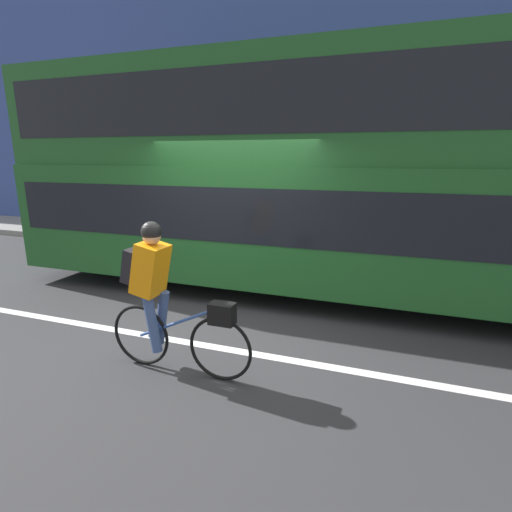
# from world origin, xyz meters

# --- Properties ---
(ground_plane) EXTENTS (80.00, 80.00, 0.00)m
(ground_plane) POSITION_xyz_m (0.00, 0.00, 0.00)
(ground_plane) COLOR #2D2D30
(road_center_line) EXTENTS (50.00, 0.14, 0.01)m
(road_center_line) POSITION_xyz_m (0.00, -0.17, 0.00)
(road_center_line) COLOR silver
(road_center_line) RESTS_ON ground_plane
(sidewalk_curb) EXTENTS (60.00, 2.14, 0.16)m
(sidewalk_curb) POSITION_xyz_m (0.00, 5.27, 0.08)
(sidewalk_curb) COLOR gray
(sidewalk_curb) RESTS_ON ground_plane
(building_facade) EXTENTS (60.00, 0.30, 7.75)m
(building_facade) POSITION_xyz_m (0.00, 6.49, 3.87)
(building_facade) COLOR #33478C
(building_facade) RESTS_ON ground_plane
(bus) EXTENTS (10.70, 2.56, 3.75)m
(bus) POSITION_xyz_m (1.24, 2.33, 2.09)
(bus) COLOR black
(bus) RESTS_ON ground_plane
(cyclist_on_bike) EXTENTS (1.67, 0.32, 1.64)m
(cyclist_on_bike) POSITION_xyz_m (0.00, -0.80, 0.88)
(cyclist_on_bike) COLOR black
(cyclist_on_bike) RESTS_ON ground_plane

